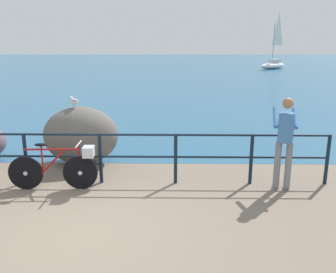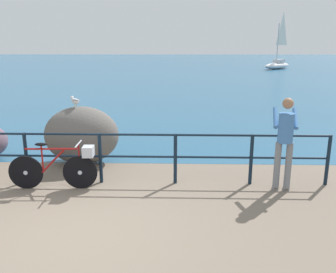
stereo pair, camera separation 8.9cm
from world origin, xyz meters
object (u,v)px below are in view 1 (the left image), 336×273
Objects in this scene: bicycle at (60,166)px; sailboat at (273,62)px; person_at_railing at (285,139)px; seagull at (74,101)px; breakwater_boulder_main at (81,135)px.

sailboat is (13.32, 34.46, 0.24)m from bicycle.
person_at_railing is 0.29× the size of sailboat.
bicycle is 36.94m from sailboat.
breakwater_boulder_main is at bearing -132.37° from seagull.
breakwater_boulder_main is at bearing 87.50° from bicycle.
bicycle is 4.27m from person_at_railing.
person_at_railing is 35.57m from sailboat.
person_at_railing is 5.96× the size of seagull.
person_at_railing is 4.49m from breakwater_boulder_main.
sailboat is at bearing -3.97° from person_at_railing.
sailboat is at bearing 67.96° from breakwater_boulder_main.
breakwater_boulder_main is at bearing 24.70° from sailboat.
bicycle is 0.28× the size of sailboat.
bicycle is at bearing 134.85° from seagull.
person_at_railing is at bearing -157.47° from seagull.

